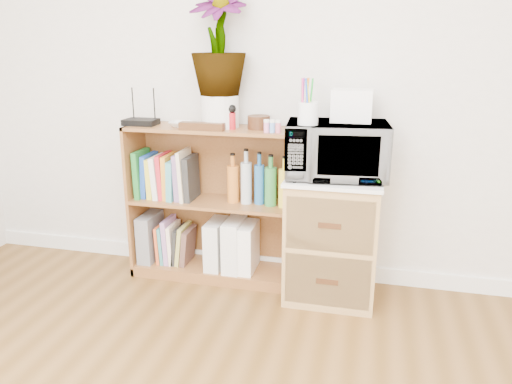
% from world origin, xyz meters
% --- Properties ---
extents(skirting_board, '(4.00, 0.02, 0.10)m').
position_xyz_m(skirting_board, '(0.00, 2.24, 0.05)').
color(skirting_board, white).
rests_on(skirting_board, ground).
extents(bookshelf, '(1.00, 0.30, 0.95)m').
position_xyz_m(bookshelf, '(-0.35, 2.10, 0.47)').
color(bookshelf, brown).
rests_on(bookshelf, ground).
extents(wicker_unit, '(0.50, 0.45, 0.70)m').
position_xyz_m(wicker_unit, '(0.40, 2.02, 0.35)').
color(wicker_unit, '#9E7542').
rests_on(wicker_unit, ground).
extents(microwave, '(0.57, 0.42, 0.30)m').
position_xyz_m(microwave, '(0.40, 2.02, 0.87)').
color(microwave, white).
rests_on(microwave, wicker_unit).
extents(pen_cup, '(0.11, 0.11, 0.12)m').
position_xyz_m(pen_cup, '(0.25, 1.91, 1.08)').
color(pen_cup, white).
rests_on(pen_cup, microwave).
extents(small_appliance, '(0.21, 0.18, 0.17)m').
position_xyz_m(small_appliance, '(0.47, 2.08, 1.10)').
color(small_appliance, white).
rests_on(small_appliance, microwave).
extents(router, '(0.19, 0.13, 0.04)m').
position_xyz_m(router, '(-0.77, 2.08, 0.97)').
color(router, black).
rests_on(router, bookshelf).
extents(white_bowl, '(0.13, 0.13, 0.03)m').
position_xyz_m(white_bowl, '(-0.52, 2.07, 0.97)').
color(white_bowl, silver).
rests_on(white_bowl, bookshelf).
extents(plant_pot, '(0.22, 0.22, 0.19)m').
position_xyz_m(plant_pot, '(-0.29, 2.12, 1.04)').
color(plant_pot, silver).
rests_on(plant_pot, bookshelf).
extents(potted_plant, '(0.33, 0.33, 0.58)m').
position_xyz_m(potted_plant, '(-0.29, 2.12, 1.43)').
color(potted_plant, '#3D712D').
rests_on(potted_plant, plant_pot).
extents(trinket_box, '(0.26, 0.07, 0.04)m').
position_xyz_m(trinket_box, '(-0.36, 2.00, 0.97)').
color(trinket_box, '#3D1F10').
rests_on(trinket_box, bookshelf).
extents(kokeshi_doll, '(0.04, 0.04, 0.09)m').
position_xyz_m(kokeshi_doll, '(-0.20, 2.06, 1.00)').
color(kokeshi_doll, '#B3161D').
rests_on(kokeshi_doll, bookshelf).
extents(wooden_bowl, '(0.13, 0.13, 0.08)m').
position_xyz_m(wooden_bowl, '(-0.05, 2.11, 0.99)').
color(wooden_bowl, '#381C0F').
rests_on(wooden_bowl, bookshelf).
extents(paint_jars, '(0.12, 0.04, 0.06)m').
position_xyz_m(paint_jars, '(0.05, 2.01, 0.98)').
color(paint_jars, '#D6767F').
rests_on(paint_jars, bookshelf).
extents(file_box, '(0.09, 0.24, 0.30)m').
position_xyz_m(file_box, '(-0.77, 2.10, 0.22)').
color(file_box, slate).
rests_on(file_box, bookshelf).
extents(magazine_holder_left, '(0.10, 0.24, 0.30)m').
position_xyz_m(magazine_holder_left, '(-0.32, 2.09, 0.22)').
color(magazine_holder_left, silver).
rests_on(magazine_holder_left, bookshelf).
extents(magazine_holder_mid, '(0.10, 0.26, 0.32)m').
position_xyz_m(magazine_holder_mid, '(-0.20, 2.09, 0.23)').
color(magazine_holder_mid, white).
rests_on(magazine_holder_mid, bookshelf).
extents(magazine_holder_right, '(0.09, 0.24, 0.30)m').
position_xyz_m(magazine_holder_right, '(-0.12, 2.09, 0.22)').
color(magazine_holder_right, white).
rests_on(magazine_holder_right, bookshelf).
extents(cookbooks, '(0.36, 0.20, 0.31)m').
position_xyz_m(cookbooks, '(-0.63, 2.10, 0.64)').
color(cookbooks, '#1F742B').
rests_on(cookbooks, bookshelf).
extents(liquor_bottles, '(0.39, 0.07, 0.32)m').
position_xyz_m(liquor_bottles, '(-0.05, 2.10, 0.65)').
color(liquor_bottles, '#C86E25').
rests_on(liquor_bottles, bookshelf).
extents(lower_books, '(0.22, 0.19, 0.29)m').
position_xyz_m(lower_books, '(-0.60, 2.10, 0.20)').
color(lower_books, '#DC5526').
rests_on(lower_books, bookshelf).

